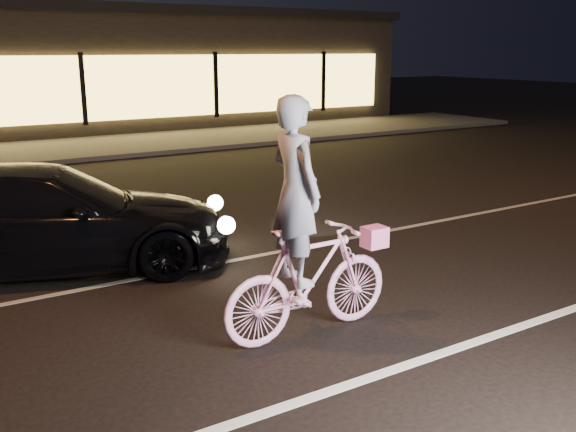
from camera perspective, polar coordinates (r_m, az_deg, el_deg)
ground at (r=8.08m, az=11.56°, el=-5.91°), size 90.00×90.00×0.00m
lane_stripe_near at (r=7.16m, az=19.93°, el=-9.23°), size 60.00×0.12×0.01m
lane_stripe_far at (r=9.53m, az=3.28°, el=-2.40°), size 60.00×0.10×0.01m
sidewalk at (r=19.36m, az=-16.02°, el=5.96°), size 30.00×4.00×0.12m
storefront at (r=24.96m, az=-20.38°, el=12.27°), size 25.40×8.42×4.20m
cyclist at (r=6.26m, az=1.58°, el=-3.43°), size 1.91×0.66×2.40m
sedan at (r=8.80m, az=-20.68°, el=-0.21°), size 5.06×3.36×1.36m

